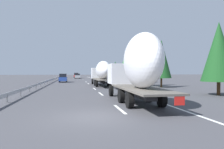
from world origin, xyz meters
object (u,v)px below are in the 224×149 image
truck_lead (102,72)px  car_red_compact (76,75)px  road_sign (104,72)px  car_blue_sedan (63,78)px  car_silver_hatch (77,76)px  truck_trailing (137,67)px

truck_lead → car_red_compact: bearing=4.2°
truck_lead → car_red_compact: size_ratio=3.06×
truck_lead → road_sign: (18.29, -3.10, -0.15)m
car_red_compact → road_sign: size_ratio=1.44×
car_blue_sedan → road_sign: road_sign is taller
truck_lead → car_blue_sedan: size_ratio=3.04×
car_blue_sedan → car_silver_hatch: size_ratio=1.01×
car_silver_hatch → car_red_compact: bearing=2.2°
truck_trailing → car_red_compact: (69.72, 3.73, -1.72)m
truck_lead → car_silver_hatch: bearing=4.7°
truck_lead → road_sign: bearing=-9.6°
car_blue_sedan → road_sign: 10.98m
truck_lead → truck_trailing: (-19.45, -0.00, 0.34)m
road_sign → car_red_compact: bearing=12.1°
car_blue_sedan → truck_trailing: bearing=-168.2°
car_blue_sedan → road_sign: (4.07, -10.12, 1.25)m
truck_trailing → car_blue_sedan: (33.67, 7.02, -1.74)m
truck_lead → car_silver_hatch: size_ratio=3.06×
road_sign → truck_lead: bearing=170.4°
truck_lead → car_blue_sedan: truck_lead is taller
car_red_compact → car_silver_hatch: size_ratio=1.00×
car_red_compact → road_sign: (-31.98, -6.83, 1.23)m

